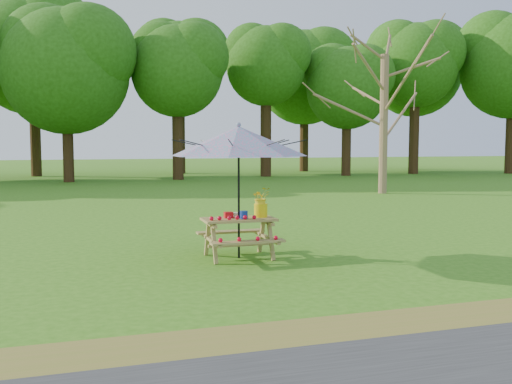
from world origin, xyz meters
name	(u,v)px	position (x,y,z in m)	size (l,w,h in m)	color
ground	(217,277)	(0.00, 0.00, 0.00)	(120.00, 120.00, 0.00)	#377416
drygrass_strip	(283,341)	(0.00, -2.80, 0.00)	(120.00, 1.20, 0.01)	olive
treeline	(114,21)	(0.00, 22.00, 8.00)	(60.00, 12.00, 16.00)	#22520E
picnic_table	(239,239)	(0.66, 1.21, 0.33)	(1.20, 1.32, 0.67)	olive
patio_umbrella	(239,141)	(0.67, 1.21, 1.95)	(2.96, 2.96, 2.26)	black
produce_bins	(236,215)	(0.63, 1.24, 0.72)	(0.35, 0.45, 0.13)	red
tomatoes_row	(233,218)	(0.52, 1.03, 0.71)	(0.77, 0.13, 0.07)	red
flower_bucket	(261,201)	(1.06, 1.24, 0.94)	(0.35, 0.32, 0.51)	yellow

